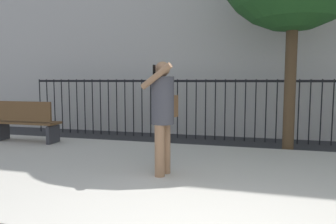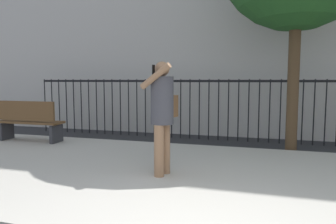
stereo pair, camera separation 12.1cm
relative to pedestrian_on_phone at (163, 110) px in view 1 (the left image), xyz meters
name	(u,v)px [view 1 (the left image)]	position (x,y,z in m)	size (l,w,h in m)	color
sidewalk	(226,181)	(0.93, 0.15, -1.06)	(28.00, 4.40, 0.15)	#B2ADA3
iron_fence	(240,102)	(0.93, 3.85, -0.11)	(12.03, 0.04, 1.60)	black
pedestrian_on_phone	(163,110)	(0.00, 0.00, 0.00)	(0.50, 0.69, 1.70)	#936B4C
street_bench	(24,121)	(-3.79, 1.58, -0.48)	(1.60, 0.45, 0.95)	brown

